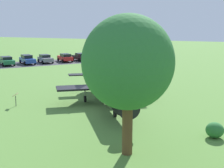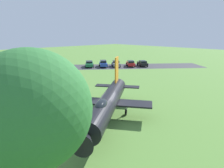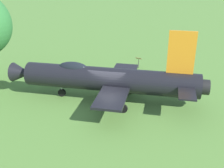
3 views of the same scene
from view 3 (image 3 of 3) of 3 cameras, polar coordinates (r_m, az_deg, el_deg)
name	(u,v)px [view 3 (image 3 of 3)]	position (r m, az deg, el deg)	size (l,w,h in m)	color
ground_plane	(110,101)	(20.38, -0.42, -3.55)	(200.00, 200.00, 0.00)	#568438
display_jet	(105,79)	(19.73, -1.50, 1.14)	(13.17, 10.74, 5.51)	black
info_plaque	(139,60)	(26.91, 5.64, 5.09)	(0.71, 0.60, 1.14)	#333333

